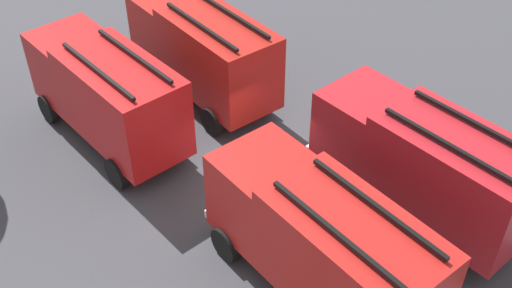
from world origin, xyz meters
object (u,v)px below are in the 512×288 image
object	(u,v)px
fire_truck_1	(203,49)
fire_truck_2	(321,241)
fire_truck_0	(422,162)
fire_truck_3	(106,91)
traffic_cone_1	(216,199)

from	to	relation	value
fire_truck_1	fire_truck_2	world-z (taller)	same
fire_truck_1	fire_truck_0	bearing A→B (deg)	-171.26
fire_truck_3	traffic_cone_1	xyz separation A→B (m)	(-5.24, -0.19, -1.88)
traffic_cone_1	fire_truck_1	bearing A→B (deg)	-39.72
fire_truck_0	traffic_cone_1	size ratio (longest dim) A/B	13.40
fire_truck_0	traffic_cone_1	bearing A→B (deg)	46.29
fire_truck_1	fire_truck_3	distance (m)	4.29
fire_truck_3	fire_truck_0	bearing A→B (deg)	-151.45
fire_truck_1	traffic_cone_1	size ratio (longest dim) A/B	13.54
fire_truck_3	fire_truck_1	bearing A→B (deg)	-89.15
fire_truck_0	fire_truck_3	distance (m)	10.95
fire_truck_0	fire_truck_1	bearing A→B (deg)	5.78
fire_truck_0	traffic_cone_1	xyz separation A→B (m)	(4.80, 4.17, -1.88)
fire_truck_1	fire_truck_2	xyz separation A→B (m)	(-9.50, 4.53, 0.00)
fire_truck_1	fire_truck_3	xyz separation A→B (m)	(0.32, 4.28, 0.00)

